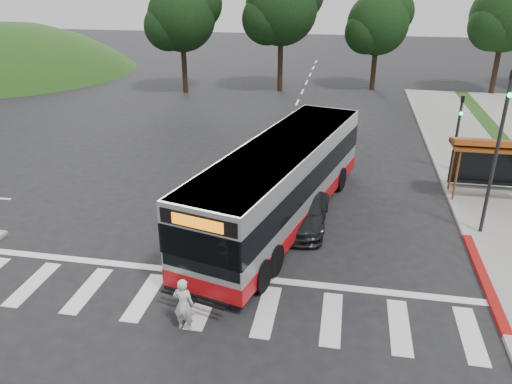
# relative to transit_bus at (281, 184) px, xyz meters

# --- Properties ---
(ground) EXTENTS (140.00, 140.00, 0.00)m
(ground) POSITION_rel_transit_bus_xyz_m (-1.57, -1.20, -1.68)
(ground) COLOR black
(ground) RESTS_ON ground
(sidewalk_east) EXTENTS (4.00, 40.00, 0.12)m
(sidewalk_east) POSITION_rel_transit_bus_xyz_m (9.43, 6.80, -1.62)
(sidewalk_east) COLOR gray
(sidewalk_east) RESTS_ON ground
(curb_east) EXTENTS (0.30, 40.00, 0.15)m
(curb_east) POSITION_rel_transit_bus_xyz_m (7.43, 6.80, -1.61)
(curb_east) COLOR #9E9991
(curb_east) RESTS_ON ground
(curb_east_red) EXTENTS (0.32, 6.00, 0.15)m
(curb_east_red) POSITION_rel_transit_bus_xyz_m (7.43, -3.20, -1.60)
(curb_east_red) COLOR maroon
(curb_east_red) RESTS_ON ground
(hillside_nw) EXTENTS (44.00, 44.00, 10.00)m
(hillside_nw) POSITION_rel_transit_bus_xyz_m (-33.57, 28.80, -1.68)
(hillside_nw) COLOR #244516
(hillside_nw) RESTS_ON ground
(crosswalk_ladder) EXTENTS (18.00, 2.60, 0.01)m
(crosswalk_ladder) POSITION_rel_transit_bus_xyz_m (-1.57, -6.20, -1.67)
(crosswalk_ladder) COLOR silver
(crosswalk_ladder) RESTS_ON ground
(bus_shelter) EXTENTS (4.20, 1.60, 2.86)m
(bus_shelter) POSITION_rel_transit_bus_xyz_m (9.23, 3.90, 0.67)
(bus_shelter) COLOR #9C4A1A
(bus_shelter) RESTS_ON sidewalk_east
(traffic_signal_ne_tall) EXTENTS (0.18, 0.37, 6.50)m
(traffic_signal_ne_tall) POSITION_rel_transit_bus_xyz_m (8.03, 0.29, 2.20)
(traffic_signal_ne_tall) COLOR black
(traffic_signal_ne_tall) RESTS_ON ground
(traffic_signal_ne_short) EXTENTS (0.18, 0.37, 4.00)m
(traffic_signal_ne_short) POSITION_rel_transit_bus_xyz_m (8.03, 7.29, 0.80)
(traffic_signal_ne_short) COLOR black
(traffic_signal_ne_short) RESTS_ON ground
(tree_ne_a) EXTENTS (6.16, 5.74, 9.30)m
(tree_ne_a) POSITION_rel_transit_bus_xyz_m (14.51, 26.86, 4.71)
(tree_ne_a) COLOR black
(tree_ne_a) RESTS_ON parking_lot
(tree_north_a) EXTENTS (6.60, 6.15, 10.17)m
(tree_north_a) POSITION_rel_transit_bus_xyz_m (-3.48, 24.87, 5.24)
(tree_north_a) COLOR black
(tree_north_a) RESTS_ON ground
(tree_north_b) EXTENTS (5.72, 5.33, 8.43)m
(tree_north_b) POSITION_rel_transit_bus_xyz_m (4.50, 26.86, 3.98)
(tree_north_b) COLOR black
(tree_north_b) RESTS_ON ground
(tree_north_c) EXTENTS (6.16, 5.74, 9.30)m
(tree_north_c) POSITION_rel_transit_bus_xyz_m (-11.49, 22.86, 4.61)
(tree_north_c) COLOR black
(tree_north_c) RESTS_ON ground
(transit_bus) EXTENTS (5.95, 13.31, 3.36)m
(transit_bus) POSITION_rel_transit_bus_xyz_m (0.00, 0.00, 0.00)
(transit_bus) COLOR #A5A8AA
(transit_bus) RESTS_ON ground
(pedestrian) EXTENTS (0.65, 0.45, 1.72)m
(pedestrian) POSITION_rel_transit_bus_xyz_m (-1.79, -7.45, -0.82)
(pedestrian) COLOR silver
(pedestrian) RESTS_ON ground
(dark_sedan) EXTENTS (1.97, 4.72, 1.36)m
(dark_sedan) POSITION_rel_transit_bus_xyz_m (0.98, -0.08, -1.00)
(dark_sedan) COLOR black
(dark_sedan) RESTS_ON ground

